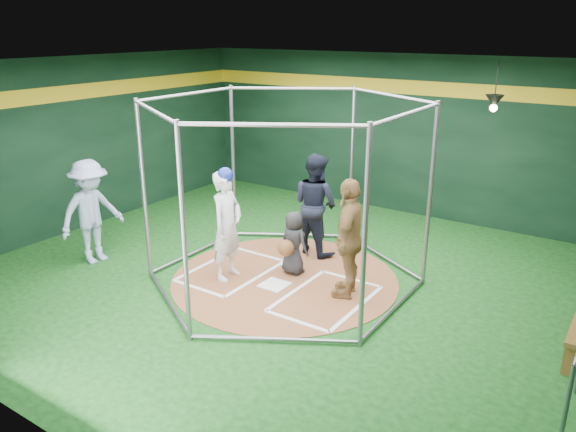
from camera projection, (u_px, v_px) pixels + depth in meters
The scene contains 12 objects.
room_shell at pixel (285, 179), 8.91m from camera, with size 10.10×9.10×3.53m.
clay_disc at pixel (285, 279), 9.47m from camera, with size 3.80×3.80×0.01m, color brown.
home_plate at pixel (274, 285), 9.23m from camera, with size 0.43×0.43×0.01m, color white.
batter_box_left at pixel (232, 270), 9.77m from camera, with size 1.17×1.77×0.01m.
batter_box_right at pixel (326, 298), 8.77m from camera, with size 1.17×1.77×0.01m.
batting_cage at pixel (285, 194), 8.98m from camera, with size 4.05×4.67×3.00m.
pendant_lamp_near at pixel (494, 101), 10.25m from camera, with size 0.34×0.34×0.90m.
batter_figure at pixel (227, 224), 9.23m from camera, with size 0.50×0.71×1.91m.
visitor_leopard at pixel (349, 238), 8.63m from camera, with size 1.11×0.46×1.90m, color tan.
catcher_figure at pixel (293, 243), 9.51m from camera, with size 0.58×0.60×1.10m.
umpire at pixel (315, 204), 10.29m from camera, with size 0.92×0.71×1.88m, color black.
bystander_blue at pixel (91, 212), 9.90m from camera, with size 1.21×0.70×1.88m, color #91A0C0.
Camera 1 is at (4.84, -7.12, 4.08)m, focal length 35.00 mm.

